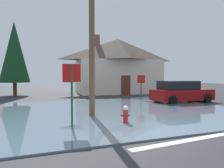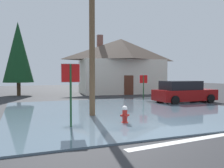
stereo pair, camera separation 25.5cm
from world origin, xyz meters
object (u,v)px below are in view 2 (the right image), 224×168
at_px(house, 121,65).
at_px(parked_car, 184,92).
at_px(stop_sign_far, 143,82).
at_px(pine_tree_tall_left, 18,52).
at_px(fire_hydrant, 125,115).
at_px(utility_pole, 92,31).
at_px(stop_sign_near, 71,82).

height_order(house, parked_car, house).
relative_size(stop_sign_far, pine_tree_tall_left, 0.28).
xyz_separation_m(fire_hydrant, utility_pole, (-0.75, 2.21, 3.81)).
bearing_deg(parked_car, utility_pole, -158.50).
bearing_deg(utility_pole, house, 61.06).
bearing_deg(house, stop_sign_far, -99.81).
height_order(stop_sign_far, house, house).
distance_m(fire_hydrant, parked_car, 9.00).
xyz_separation_m(house, parked_car, (0.64, -10.13, -2.39)).
xyz_separation_m(utility_pole, pine_tree_tall_left, (-3.42, 14.00, 0.10)).
relative_size(fire_hydrant, stop_sign_far, 0.38).
relative_size(stop_sign_near, pine_tree_tall_left, 0.34).
bearing_deg(house, parked_car, -86.41).
bearing_deg(house, utility_pole, -118.94).
height_order(stop_sign_near, house, house).
height_order(stop_sign_near, stop_sign_far, stop_sign_near).
relative_size(fire_hydrant, pine_tree_tall_left, 0.11).
bearing_deg(stop_sign_far, house, 80.19).
height_order(stop_sign_far, parked_car, stop_sign_far).
relative_size(stop_sign_far, parked_car, 0.45).
bearing_deg(fire_hydrant, parked_car, 36.51).
bearing_deg(parked_car, stop_sign_near, -150.83).
xyz_separation_m(fire_hydrant, stop_sign_far, (5.28, 7.92, 1.07)).
xyz_separation_m(stop_sign_far, parked_car, (1.94, -2.56, -0.68)).
relative_size(stop_sign_near, fire_hydrant, 3.22).
xyz_separation_m(stop_sign_near, parked_car, (9.47, 5.29, -1.00)).
bearing_deg(utility_pole, pine_tree_tall_left, 103.74).
relative_size(fire_hydrant, utility_pole, 0.10).
bearing_deg(utility_pole, fire_hydrant, -71.30).
xyz_separation_m(stop_sign_near, house, (8.83, 15.42, 1.39)).
distance_m(stop_sign_near, parked_car, 10.89).
relative_size(stop_sign_near, house, 0.25).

